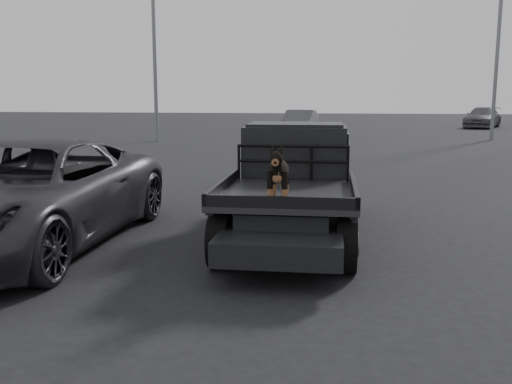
% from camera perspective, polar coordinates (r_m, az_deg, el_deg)
% --- Properties ---
extents(ground, '(120.00, 120.00, 0.00)m').
position_cam_1_polar(ground, '(7.12, -2.93, -9.07)').
color(ground, black).
rests_on(ground, ground).
extents(flatbed_ute, '(2.00, 5.40, 0.92)m').
position_cam_1_polar(flatbed_ute, '(9.13, 3.56, -1.84)').
color(flatbed_ute, black).
rests_on(flatbed_ute, ground).
extents(ute_cab, '(1.72, 1.30, 0.88)m').
position_cam_1_polar(ute_cab, '(9.94, 3.99, 4.36)').
color(ute_cab, black).
rests_on(ute_cab, flatbed_ute).
extents(headache_rack, '(1.80, 0.08, 0.55)m').
position_cam_1_polar(headache_rack, '(9.21, 3.69, 2.90)').
color(headache_rack, black).
rests_on(headache_rack, flatbed_ute).
extents(dog, '(0.32, 0.60, 0.74)m').
position_cam_1_polar(dog, '(7.16, 2.28, 1.66)').
color(dog, black).
rests_on(dog, flatbed_ute).
extents(parked_suv, '(2.77, 5.84, 1.61)m').
position_cam_1_polar(parked_suv, '(9.23, -22.01, -0.25)').
color(parked_suv, '#2F2E33').
rests_on(parked_suv, ground).
extents(distant_car_a, '(1.96, 4.41, 1.41)m').
position_cam_1_polar(distant_car_a, '(31.15, 4.39, 6.89)').
color(distant_car_a, '#525257').
rests_on(distant_car_a, ground).
extents(distant_car_b, '(3.60, 5.06, 1.36)m').
position_cam_1_polar(distant_car_b, '(41.67, 21.72, 6.94)').
color(distant_car_b, '#4C4C51').
rests_on(distant_car_b, ground).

